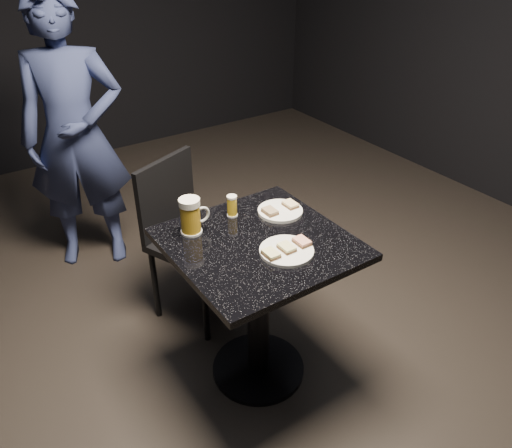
% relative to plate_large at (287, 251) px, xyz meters
% --- Properties ---
extents(floor, '(6.00, 6.00, 0.00)m').
position_rel_plate_large_xyz_m(floor, '(-0.04, 0.13, -0.76)').
color(floor, black).
rests_on(floor, ground).
extents(plate_large, '(0.22, 0.22, 0.01)m').
position_rel_plate_large_xyz_m(plate_large, '(0.00, 0.00, 0.00)').
color(plate_large, white).
rests_on(plate_large, table).
extents(plate_small, '(0.20, 0.20, 0.01)m').
position_rel_plate_large_xyz_m(plate_small, '(0.16, 0.27, 0.00)').
color(plate_small, white).
rests_on(plate_small, table).
extents(patron, '(0.70, 0.59, 1.62)m').
position_rel_plate_large_xyz_m(patron, '(-0.36, 1.52, 0.05)').
color(patron, navy).
rests_on(patron, floor).
extents(table, '(0.70, 0.70, 0.75)m').
position_rel_plate_large_xyz_m(table, '(-0.04, 0.13, -0.25)').
color(table, black).
rests_on(table, floor).
extents(beer_mug, '(0.13, 0.09, 0.16)m').
position_rel_plate_large_xyz_m(beer_mug, '(-0.24, 0.34, 0.07)').
color(beer_mug, white).
rests_on(beer_mug, table).
extents(beer_tumbler, '(0.05, 0.05, 0.10)m').
position_rel_plate_large_xyz_m(beer_tumbler, '(-0.03, 0.36, 0.04)').
color(beer_tumbler, silver).
rests_on(beer_tumbler, table).
extents(chair, '(0.52, 0.52, 0.87)m').
position_rel_plate_large_xyz_m(chair, '(-0.09, 0.73, -0.26)').
color(chair, black).
rests_on(chair, floor).
extents(canapes_on_plate_large, '(0.20, 0.07, 0.02)m').
position_rel_plate_large_xyz_m(canapes_on_plate_large, '(-0.00, 0.00, 0.02)').
color(canapes_on_plate_large, '#4C3521').
rests_on(canapes_on_plate_large, plate_large).
extents(canapes_on_plate_small, '(0.16, 0.07, 0.02)m').
position_rel_plate_large_xyz_m(canapes_on_plate_small, '(0.16, 0.27, 0.02)').
color(canapes_on_plate_small, '#4C3521').
rests_on(canapes_on_plate_small, plate_small).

